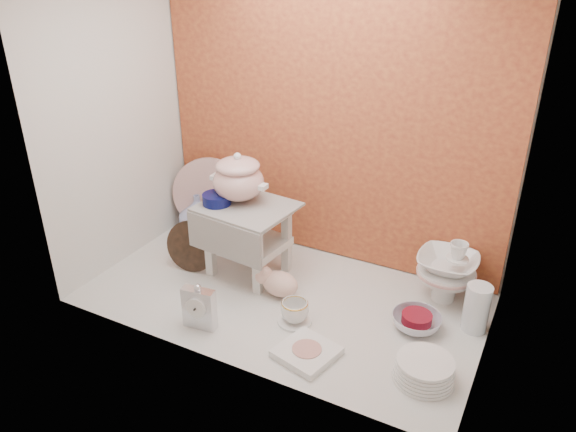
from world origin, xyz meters
name	(u,v)px	position (x,y,z in m)	size (l,w,h in m)	color
ground	(282,297)	(0.00, 0.00, 0.00)	(1.80, 1.80, 0.00)	silver
niche_shell	(301,91)	(0.00, 0.18, 0.93)	(1.86, 1.03, 1.53)	#C46731
step_stool	(248,240)	(-0.25, 0.12, 0.18)	(0.43, 0.36, 0.37)	silver
soup_tureen	(238,177)	(-0.32, 0.15, 0.49)	(0.29, 0.29, 0.25)	white
cobalt_bowl	(217,199)	(-0.39, 0.07, 0.39)	(0.14, 0.14, 0.05)	#090E48
floral_platter	(211,195)	(-0.67, 0.41, 0.22)	(0.43, 0.06, 0.43)	white
blue_white_vase	(198,214)	(-0.73, 0.35, 0.11)	(0.22, 0.22, 0.23)	white
lacquer_tray	(191,246)	(-0.52, 0.01, 0.13)	(0.27, 0.07, 0.26)	black
mantel_clock	(199,306)	(-0.21, -0.36, 0.10)	(0.14, 0.05, 0.21)	silver
plush_pig	(280,283)	(-0.02, 0.01, 0.07)	(0.22, 0.15, 0.13)	beige
teacup_saucer	(295,321)	(0.14, -0.14, 0.01)	(0.15, 0.15, 0.01)	white
gold_rim_teacup	(295,311)	(0.14, -0.14, 0.06)	(0.12, 0.12, 0.10)	white
lattice_dish	(307,352)	(0.28, -0.31, 0.02)	(0.22, 0.22, 0.03)	white
dinner_plate_stack	(424,369)	(0.73, -0.22, 0.04)	(0.24, 0.24, 0.09)	white
crystal_bowl	(416,322)	(0.62, 0.06, 0.03)	(0.21, 0.21, 0.07)	silver
clear_glass_vase	(477,308)	(0.84, 0.17, 0.11)	(0.11, 0.11, 0.21)	silver
porcelain_tower	(447,270)	(0.67, 0.34, 0.15)	(0.27, 0.27, 0.31)	white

